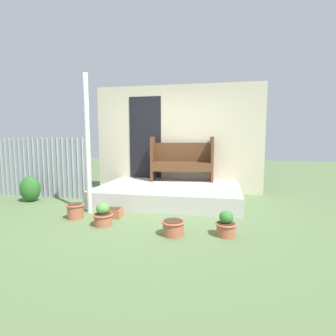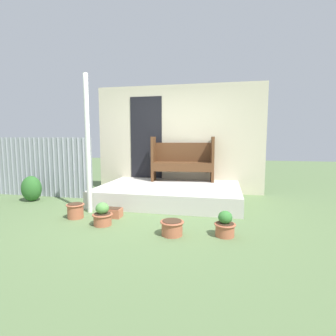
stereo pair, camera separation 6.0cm
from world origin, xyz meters
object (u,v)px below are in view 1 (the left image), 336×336
(bench, at_px, (182,159))
(shrub_by_fence, at_px, (30,189))
(planter_box_rect, at_px, (111,213))
(flower_pot_right, at_px, (173,227))
(flower_pot_left, at_px, (75,210))
(support_post, at_px, (88,145))
(flower_pot_middle, at_px, (103,216))
(flower_pot_far_right, at_px, (226,225))

(bench, height_order, shrub_by_fence, bench)
(shrub_by_fence, bearing_deg, planter_box_rect, -18.74)
(flower_pot_right, relative_size, shrub_by_fence, 0.62)
(flower_pot_left, bearing_deg, support_post, 80.25)
(support_post, relative_size, shrub_by_fence, 4.54)
(flower_pot_middle, distance_m, shrub_by_fence, 2.45)
(support_post, bearing_deg, flower_pot_left, -99.75)
(flower_pot_middle, xyz_separation_m, flower_pot_right, (1.12, -0.19, -0.04))
(flower_pot_right, bearing_deg, flower_pot_far_right, 8.77)
(bench, distance_m, flower_pot_middle, 2.67)
(flower_pot_far_right, distance_m, shrub_by_fence, 4.19)
(bench, bearing_deg, planter_box_rect, -120.15)
(bench, distance_m, planter_box_rect, 2.34)
(shrub_by_fence, bearing_deg, flower_pot_far_right, -16.84)
(support_post, distance_m, planter_box_rect, 1.25)
(flower_pot_left, distance_m, planter_box_rect, 0.59)
(support_post, relative_size, flower_pot_left, 8.15)
(flower_pot_far_right, relative_size, planter_box_rect, 0.97)
(flower_pot_middle, bearing_deg, shrub_by_fence, 152.41)
(bench, distance_m, flower_pot_far_right, 2.78)
(shrub_by_fence, bearing_deg, bench, 23.15)
(support_post, relative_size, flower_pot_right, 7.38)
(support_post, height_order, flower_pot_middle, support_post)
(flower_pot_right, height_order, flower_pot_far_right, flower_pot_far_right)
(flower_pot_middle, relative_size, flower_pot_right, 1.07)
(shrub_by_fence, bearing_deg, flower_pot_left, -29.70)
(flower_pot_far_right, relative_size, shrub_by_fence, 0.66)
(flower_pot_left, relative_size, planter_box_rect, 0.82)
(flower_pot_far_right, bearing_deg, support_post, 163.88)
(planter_box_rect, bearing_deg, flower_pot_far_right, -14.64)
(flower_pot_left, distance_m, shrub_by_fence, 1.81)
(flower_pot_left, bearing_deg, planter_box_rect, 17.31)
(flower_pot_middle, xyz_separation_m, flower_pot_far_right, (1.83, -0.08, -0.00))
(flower_pot_middle, distance_m, planter_box_rect, 0.42)
(planter_box_rect, height_order, shrub_by_fence, shrub_by_fence)
(shrub_by_fence, bearing_deg, flower_pot_middle, -27.59)
(bench, xyz_separation_m, flower_pot_far_right, (0.97, -2.51, -0.70))
(flower_pot_right, distance_m, shrub_by_fence, 3.55)
(flower_pot_right, bearing_deg, support_post, 154.43)
(flower_pot_right, bearing_deg, shrub_by_fence, 158.14)
(bench, bearing_deg, support_post, -133.45)
(flower_pot_middle, height_order, shrub_by_fence, shrub_by_fence)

